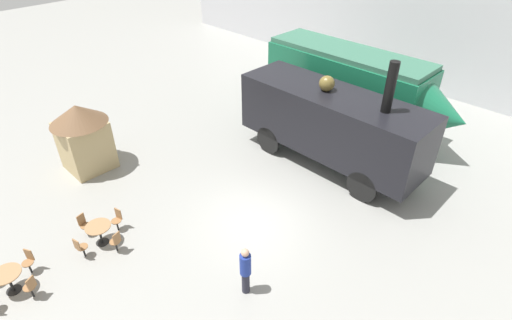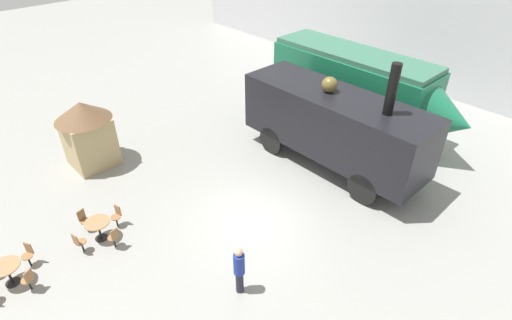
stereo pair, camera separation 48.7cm
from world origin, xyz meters
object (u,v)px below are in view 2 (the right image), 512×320
Objects in this scene: visitor_person at (239,269)px; ticket_kiosk at (87,131)px; cafe_table_near at (98,225)px; steam_locomotive at (334,123)px; cafe_table_mid at (6,270)px; streamlined_locomotive at (362,88)px; cafe_chair_0 at (84,219)px.

visitor_person is 0.60× the size of ticket_kiosk.
cafe_table_near is 5.14m from ticket_kiosk.
cafe_table_mid is at bearing -102.46° from steam_locomotive.
cafe_table_near reaches higher than cafe_table_mid.
steam_locomotive is 10.50m from ticket_kiosk.
ticket_kiosk is at bearing -119.33° from streamlined_locomotive.
streamlined_locomotive is 16.13m from cafe_table_mid.
cafe_chair_0 reaches higher than cafe_table_mid.
streamlined_locomotive is 5.60× the size of visitor_person.
steam_locomotive reaches higher than cafe_chair_0.
ticket_kiosk is (-6.26, -11.13, -0.60)m from streamlined_locomotive.
steam_locomotive is at bearing 57.11° from cafe_chair_0.
cafe_table_near is (-1.61, -13.06, -1.67)m from streamlined_locomotive.
streamlined_locomotive reaches higher than cafe_chair_0.
ticket_kiosk is at bearing 157.45° from cafe_table_near.
cafe_table_mid is at bearing -88.60° from cafe_chair_0.
ticket_kiosk is at bearing -179.06° from visitor_person.
cafe_table_mid is at bearing -46.51° from ticket_kiosk.
streamlined_locomotive is at bearing 107.25° from visitor_person.
ticket_kiosk reaches higher than cafe_table_near.
streamlined_locomotive reaches higher than cafe_table_near.
visitor_person is (5.02, 2.09, 0.37)m from cafe_table_near.
cafe_table_near is at bearing -22.55° from ticket_kiosk.
cafe_table_near is 0.99× the size of cafe_table_mid.
steam_locomotive is at bearing 74.32° from cafe_table_near.
ticket_kiosk is at bearing -134.08° from steam_locomotive.
ticket_kiosk is at bearing 138.05° from cafe_chair_0.
steam_locomotive is 2.75× the size of ticket_kiosk.
visitor_person is at bearing 8.11° from cafe_chair_0.
steam_locomotive is 9.58× the size of cafe_table_near.
cafe_table_near is 2.89m from cafe_table_mid.
streamlined_locomotive is at bearing 82.96° from cafe_table_near.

